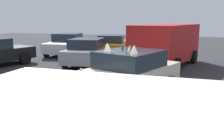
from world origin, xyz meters
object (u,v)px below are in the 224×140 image
at_px(parked_van_row_back_center, 167,43).
at_px(parked_sedan_far_left, 112,45).
at_px(art_car_decorated, 123,76).
at_px(parked_sedan_behind_left, 89,51).
at_px(parked_sedan_near_right, 67,44).

relative_size(parked_van_row_back_center, parked_sedan_far_left, 1.24).
relative_size(art_car_decorated, parked_van_row_back_center, 0.91).
bearing_deg(parked_sedan_far_left, parked_sedan_behind_left, 163.91).
xyz_separation_m(art_car_decorated, parked_sedan_behind_left, (5.25, 3.48, -0.02)).
bearing_deg(parked_van_row_back_center, parked_sedan_near_right, 87.01).
height_order(art_car_decorated, parked_van_row_back_center, parked_van_row_back_center).
xyz_separation_m(art_car_decorated, parked_van_row_back_center, (6.05, -0.64, 0.49)).
height_order(art_car_decorated, parked_sedan_behind_left, art_car_decorated).
relative_size(parked_sedan_behind_left, parked_sedan_far_left, 1.08).
bearing_deg(parked_sedan_far_left, art_car_decorated, -170.94).
distance_m(parked_van_row_back_center, parked_sedan_behind_left, 4.23).
bearing_deg(parked_sedan_near_right, parked_van_row_back_center, 66.21).
relative_size(parked_van_row_back_center, parked_sedan_near_right, 1.22).
distance_m(art_car_decorated, parked_van_row_back_center, 6.11).
relative_size(art_car_decorated, parked_sedan_far_left, 1.13).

